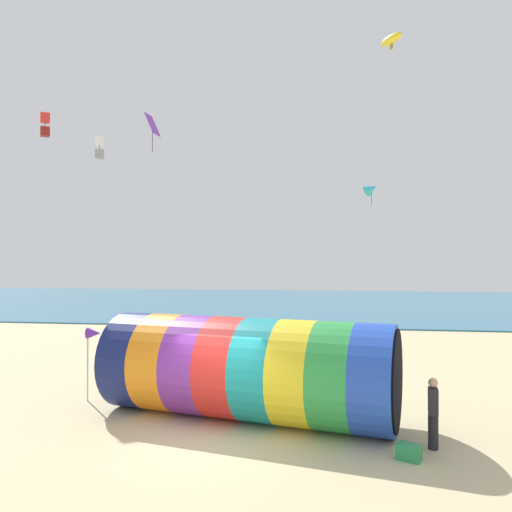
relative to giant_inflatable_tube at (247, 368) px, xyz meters
The scene contains 11 objects.
ground_plane 2.50m from the giant_inflatable_tube, 109.39° to the right, with size 120.00×120.00×0.00m, color #CCBA8C.
sea 39.07m from the giant_inflatable_tube, 90.99° to the left, with size 120.00×40.00×0.10m, color teal.
giant_inflatable_tube is the anchor object (origin of this frame).
kite_handler 5.09m from the giant_inflatable_tube, 18.50° to the right, with size 0.26×0.38×1.70m.
kite_white_box 15.13m from the giant_inflatable_tube, 134.47° to the left, with size 0.51×0.51×1.13m.
kite_red_box 15.67m from the giant_inflatable_tube, 146.12° to the left, with size 0.55×0.55×1.12m.
kite_cyan_delta 14.31m from the giant_inflatable_tube, 69.04° to the left, with size 0.97×0.92×1.21m.
kite_purple_diamond 15.96m from the giant_inflatable_tube, 122.25° to the left, with size 0.63×0.89×2.00m.
kite_yellow_parafoil 16.71m from the giant_inflatable_tube, 60.16° to the left, with size 1.20×1.42×0.73m.
beach_flag 5.35m from the giant_inflatable_tube, 168.05° to the left, with size 0.47×0.36×2.36m.
cooler_box 4.91m from the giant_inflatable_tube, 29.96° to the right, with size 0.52×0.36×0.36m, color #268C4C.
Camera 1 is at (2.94, -12.16, 4.55)m, focal length 35.00 mm.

